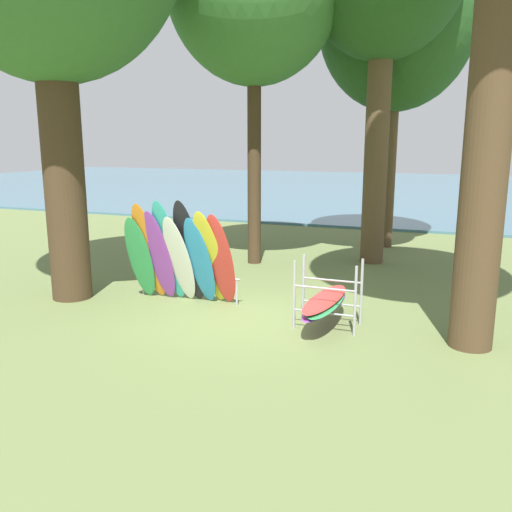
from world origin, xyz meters
The scene contains 5 objects.
ground_plane centered at (0.00, 0.00, 0.00)m, with size 80.00×80.00×0.00m, color olive.
lake_water centered at (0.00, 29.35, 0.05)m, with size 80.00×36.00×0.10m, color #477084.
tree_far_right_back centered at (1.62, 8.24, 6.84)m, with size 4.66×4.66×9.55m.
leaning_board_pile centered at (-1.53, 0.37, 1.01)m, with size 2.41×1.07×2.23m.
board_storage_rack centered at (1.61, 0.12, 0.47)m, with size 1.15×2.13×1.25m.
Camera 1 is at (3.77, -9.09, 3.34)m, focal length 37.63 mm.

